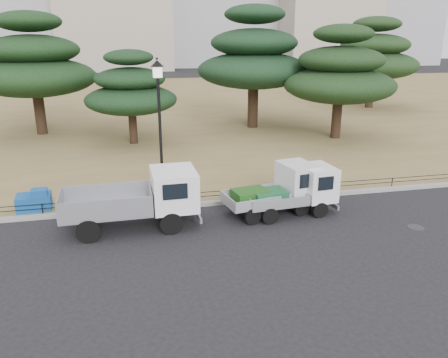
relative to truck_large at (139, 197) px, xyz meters
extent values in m
plane|color=black|center=(3.35, -1.02, -1.16)|extent=(220.00, 220.00, 0.00)
cube|color=olive|center=(3.35, 29.58, -1.08)|extent=(120.00, 56.00, 0.15)
cube|color=gray|center=(3.35, 1.58, -1.08)|extent=(120.00, 0.25, 0.16)
cylinder|color=black|center=(1.06, -0.86, -0.75)|extent=(0.82, 0.18, 0.81)
cylinder|color=black|center=(1.02, 0.91, -0.75)|extent=(0.82, 0.18, 0.81)
cylinder|color=black|center=(-1.75, -0.93, -0.75)|extent=(0.82, 0.18, 0.81)
cylinder|color=black|center=(-1.79, 0.84, -0.75)|extent=(0.82, 0.18, 0.81)
cube|color=#2D2D30|center=(-0.32, -0.01, -0.54)|extent=(4.56, 1.07, 0.14)
cube|color=#909299|center=(-1.14, -0.03, -0.07)|extent=(3.19, 1.85, 0.79)
cube|color=white|center=(1.28, 0.03, 0.23)|extent=(1.62, 1.97, 1.39)
cylinder|color=black|center=(6.16, -0.27, -0.84)|extent=(0.66, 0.28, 0.64)
cylinder|color=black|center=(5.90, 1.11, -0.84)|extent=(0.66, 0.28, 0.64)
cylinder|color=black|center=(4.08, -0.67, -0.84)|extent=(0.66, 0.28, 0.64)
cylinder|color=black|center=(3.82, 0.72, -0.84)|extent=(0.66, 0.28, 0.64)
cube|color=#2D2D30|center=(5.02, 0.23, -0.69)|extent=(3.51, 1.40, 0.15)
cube|color=#B9BBC1|center=(4.41, 0.11, -0.41)|extent=(2.59, 1.85, 0.42)
cube|color=silver|center=(6.21, 0.45, 0.06)|extent=(1.46, 1.76, 1.37)
cube|color=#1E5217|center=(4.18, 0.07, -0.30)|extent=(1.45, 1.16, 0.47)
cylinder|color=black|center=(6.79, -0.58, -0.85)|extent=(0.63, 0.22, 0.62)
cylinder|color=black|center=(6.67, 0.79, -0.85)|extent=(0.63, 0.22, 0.62)
cylinder|color=black|center=(4.72, -0.76, -0.85)|extent=(0.63, 0.22, 0.62)
cylinder|color=black|center=(4.60, 0.61, -0.85)|extent=(0.63, 0.22, 0.62)
cube|color=#2D2D30|center=(5.73, 0.02, -0.70)|extent=(3.41, 1.05, 0.15)
cube|color=#9EA1A5|center=(5.12, -0.03, -0.42)|extent=(2.43, 1.61, 0.42)
cube|color=white|center=(6.90, 0.12, 0.03)|extent=(1.29, 1.63, 1.32)
cube|color=#195830|center=(4.89, -0.05, -0.32)|extent=(1.35, 1.03, 0.46)
cylinder|color=black|center=(1.00, 1.88, -0.93)|extent=(0.43, 0.43, 0.16)
cylinder|color=black|center=(1.00, 1.88, 1.59)|extent=(0.12, 0.12, 4.88)
cylinder|color=white|center=(1.00, 1.88, 4.23)|extent=(0.39, 0.39, 0.39)
cone|color=black|center=(1.00, 1.88, 4.54)|extent=(0.51, 0.51, 0.24)
cylinder|color=black|center=(3.35, 1.73, -0.81)|extent=(38.00, 0.03, 0.03)
cylinder|color=black|center=(3.35, 1.73, -0.63)|extent=(38.00, 0.03, 0.03)
cylinder|color=black|center=(3.35, 1.73, -0.81)|extent=(0.04, 0.04, 0.40)
cube|color=#14529E|center=(-4.03, 2.28, -0.71)|extent=(1.36, 1.05, 0.60)
cube|color=#14529E|center=(-3.77, 2.15, -0.28)|extent=(0.64, 0.56, 0.26)
cylinder|color=#2D2D30|center=(9.85, -2.22, -1.15)|extent=(0.60, 0.60, 0.01)
cylinder|color=black|center=(-6.15, 17.12, 0.57)|extent=(0.71, 0.71, 3.16)
ellipsoid|color=#173216|center=(-6.15, 17.12, 2.87)|extent=(8.12, 8.12, 2.60)
ellipsoid|color=#173216|center=(-6.15, 17.12, 4.64)|extent=(6.20, 6.20, 1.98)
ellipsoid|color=#173216|center=(-6.15, 17.12, 6.42)|extent=(4.28, 4.28, 1.37)
cylinder|color=black|center=(0.06, 12.82, 0.12)|extent=(0.51, 0.51, 2.26)
ellipsoid|color=black|center=(0.06, 12.82, 1.76)|extent=(5.69, 5.69, 1.82)
ellipsoid|color=black|center=(0.06, 12.82, 3.02)|extent=(4.34, 4.34, 1.39)
ellipsoid|color=black|center=(0.06, 12.82, 4.29)|extent=(3.00, 3.00, 0.96)
cylinder|color=black|center=(8.90, 16.26, 0.69)|extent=(0.76, 0.76, 3.39)
ellipsoid|color=black|center=(8.90, 16.26, 3.15)|extent=(8.16, 8.16, 2.61)
ellipsoid|color=black|center=(8.90, 16.26, 5.05)|extent=(6.23, 6.23, 1.99)
ellipsoid|color=black|center=(8.90, 16.26, 6.96)|extent=(4.30, 4.30, 1.38)
cylinder|color=black|center=(13.34, 11.55, 0.41)|extent=(0.64, 0.64, 2.83)
ellipsoid|color=#193116|center=(13.34, 11.55, 2.46)|extent=(7.19, 7.19, 2.30)
ellipsoid|color=#193116|center=(13.34, 11.55, 4.06)|extent=(5.49, 5.49, 1.76)
ellipsoid|color=#193116|center=(13.34, 11.55, 5.65)|extent=(3.79, 3.79, 1.21)
cylinder|color=black|center=(22.42, 23.02, 0.60)|extent=(0.72, 0.72, 3.22)
ellipsoid|color=#1A3316|center=(22.42, 23.02, 2.93)|extent=(8.21, 8.21, 2.63)
ellipsoid|color=#1A3316|center=(22.42, 23.02, 4.74)|extent=(6.27, 6.27, 2.01)
ellipsoid|color=#1A3316|center=(22.42, 23.02, 6.55)|extent=(4.33, 4.33, 1.39)
camera|label=1|loc=(-0.15, -14.99, 5.51)|focal=35.00mm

